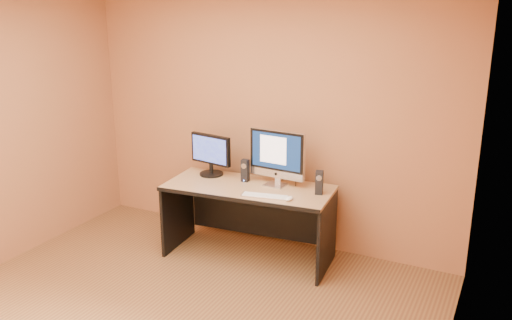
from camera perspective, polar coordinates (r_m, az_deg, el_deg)
name	(u,v)px	position (r m, az deg, el deg)	size (l,w,h in m)	color
walls	(143,171)	(3.80, -11.80, -1.14)	(4.00, 4.00, 2.60)	#925E3A
desk	(249,222)	(5.26, -0.79, -6.56)	(1.58, 0.69, 0.73)	#A58052
imac	(276,158)	(5.07, 2.08, 0.21)	(0.56, 0.21, 0.54)	silver
second_monitor	(211,155)	(5.42, -4.77, 0.53)	(0.47, 0.24, 0.42)	black
speaker_left	(245,170)	(5.24, -1.14, -1.11)	(0.07, 0.07, 0.22)	black
speaker_right	(319,183)	(4.93, 6.68, -2.37)	(0.07, 0.07, 0.22)	black
keyboard	(265,196)	(4.86, 0.93, -3.81)	(0.43, 0.11, 0.02)	silver
mouse	(289,198)	(4.78, 3.51, -4.05)	(0.06, 0.10, 0.04)	white
cable_a	(296,182)	(5.25, 4.21, -2.34)	(0.01, 0.01, 0.22)	black
cable_b	(281,180)	(5.29, 2.67, -2.13)	(0.01, 0.01, 0.18)	black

